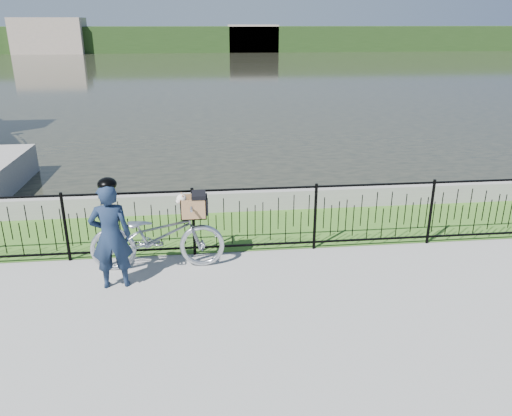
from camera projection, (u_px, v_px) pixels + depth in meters
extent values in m
plane|color=gray|center=(268.00, 301.00, 6.85)|extent=(120.00, 120.00, 0.00)
cube|color=#3C6920|center=(249.00, 228.00, 9.27)|extent=(60.00, 2.00, 0.01)
plane|color=#28281E|center=(210.00, 72.00, 37.56)|extent=(120.00, 120.00, 0.00)
cube|color=gray|center=(244.00, 200.00, 10.13)|extent=(60.00, 0.30, 0.40)
cube|color=#223C17|center=(204.00, 39.00, 62.15)|extent=(120.00, 6.00, 3.00)
cube|color=gray|center=(49.00, 36.00, 58.24)|extent=(8.00, 4.00, 4.00)
cube|color=gray|center=(253.00, 38.00, 61.34)|extent=(6.00, 3.00, 3.20)
imported|color=#AFB3BB|center=(157.00, 236.00, 7.62)|extent=(2.04, 0.71, 1.07)
cube|color=black|center=(194.00, 216.00, 7.58)|extent=(0.38, 0.18, 0.02)
cube|color=olive|center=(194.00, 216.00, 7.57)|extent=(0.38, 0.31, 0.01)
cube|color=olive|center=(194.00, 203.00, 7.66)|extent=(0.38, 0.02, 0.31)
cube|color=olive|center=(193.00, 210.00, 7.38)|extent=(0.38, 0.02, 0.31)
cube|color=olive|center=(206.00, 206.00, 7.54)|extent=(0.01, 0.31, 0.31)
cube|color=olive|center=(181.00, 207.00, 7.50)|extent=(0.02, 0.31, 0.31)
cube|color=black|center=(199.00, 195.00, 7.46)|extent=(0.21, 0.32, 0.06)
cube|color=black|center=(207.00, 204.00, 7.53)|extent=(0.02, 0.32, 0.25)
ellipsoid|color=silver|center=(192.00, 208.00, 7.53)|extent=(0.31, 0.22, 0.20)
sphere|color=silver|center=(181.00, 199.00, 7.44)|extent=(0.15, 0.15, 0.15)
sphere|color=silver|center=(178.00, 202.00, 7.42)|extent=(0.07, 0.07, 0.07)
sphere|color=black|center=(176.00, 202.00, 7.41)|extent=(0.02, 0.02, 0.02)
cone|color=#A16743|center=(181.00, 194.00, 7.47)|extent=(0.06, 0.08, 0.08)
cone|color=#A16743|center=(183.00, 196.00, 7.38)|extent=(0.06, 0.08, 0.08)
imported|color=#142239|center=(111.00, 236.00, 6.99)|extent=(0.61, 0.43, 1.56)
ellipsoid|color=black|center=(105.00, 185.00, 6.73)|extent=(0.26, 0.29, 0.18)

